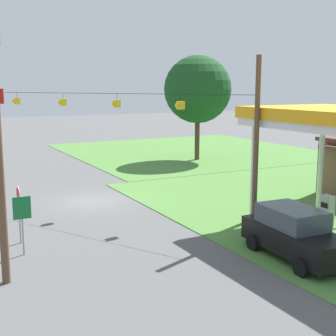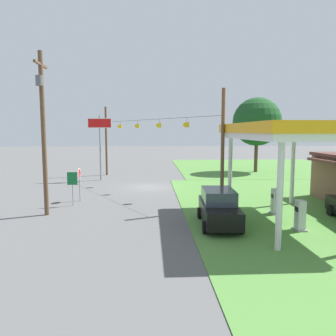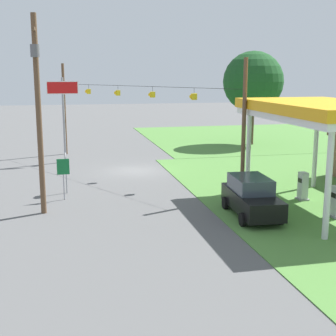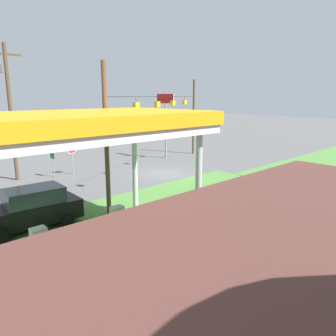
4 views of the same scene
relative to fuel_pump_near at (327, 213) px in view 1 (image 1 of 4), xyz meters
The scene contains 8 objects.
ground_plane 13.17m from the fuel_pump_near, 142.04° to the right, with size 160.00×160.00×0.00m, color #565656.
grass_verge_opposite_corner 27.54m from the fuel_pump_near, 163.29° to the left, with size 24.00×24.00×0.04m, color #4C7F38.
fuel_pump_near is the anchor object (origin of this frame).
car_at_pumps_front 4.65m from the fuel_pump_near, 61.48° to the right, with size 4.88×2.33×2.01m.
stop_sign_roadside 14.03m from the fuel_pump_near, 109.47° to the right, with size 0.80×0.08×2.50m.
route_sign 13.74m from the fuel_pump_near, 103.05° to the right, with size 0.10×0.70×2.40m.
signal_span_gantry 13.64m from the fuel_pump_near, 142.00° to the right, with size 17.85×10.24×8.05m.
tree_west_verge 22.34m from the fuel_pump_near, 165.19° to the left, with size 6.05×6.05×9.41m.
Camera 1 is at (25.74, -8.47, 6.67)m, focal length 50.00 mm.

